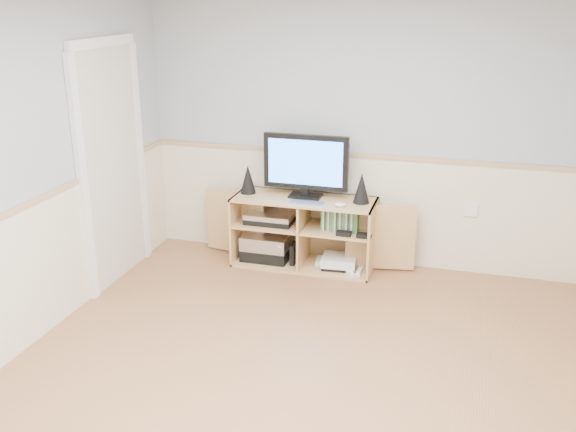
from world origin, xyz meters
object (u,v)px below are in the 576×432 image
Objects in this scene: media_cabinet at (305,229)px; keyboard at (307,203)px; monitor at (306,164)px; game_consoles at (338,262)px.

media_cabinet is 0.38m from keyboard.
monitor reaches higher than game_consoles.
keyboard is at bearing -73.37° from media_cabinet.
media_cabinet is 4.45× the size of game_consoles.
monitor is at bearing -90.00° from media_cabinet.
media_cabinet is at bearing 90.00° from monitor.
media_cabinet is 2.60× the size of monitor.
monitor is 0.36m from keyboard.
monitor is 1.71× the size of game_consoles.
monitor reaches higher than media_cabinet.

